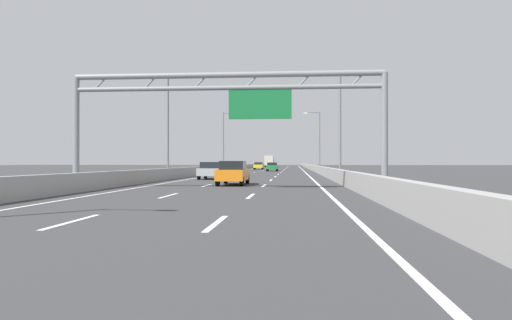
{
  "coord_description": "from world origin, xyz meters",
  "views": [
    {
      "loc": [
        3.67,
        1.26,
        1.49
      ],
      "look_at": [
        -1.25,
        62.0,
        1.73
      ],
      "focal_mm": 33.07,
      "sensor_mm": 36.0,
      "label": 1
    }
  ],
  "objects_px": {
    "streetlamp_right_far": "(318,137)",
    "box_truck": "(269,161)",
    "streetlamp_right_mid": "(337,117)",
    "streetlamp_left_far": "(225,138)",
    "sign_gantry": "(230,99)",
    "silver_car": "(211,170)",
    "streetlamp_left_mid": "(170,119)",
    "yellow_car": "(259,166)",
    "green_car": "(272,167)",
    "orange_car": "(233,173)"
  },
  "relations": [
    {
      "from": "streetlamp_left_mid",
      "to": "streetlamp_right_mid",
      "type": "relative_size",
      "value": 1.0
    },
    {
      "from": "streetlamp_right_mid",
      "to": "box_truck",
      "type": "height_order",
      "value": "streetlamp_right_mid"
    },
    {
      "from": "streetlamp_right_mid",
      "to": "streetlamp_left_far",
      "type": "height_order",
      "value": "same"
    },
    {
      "from": "streetlamp_left_mid",
      "to": "streetlamp_right_far",
      "type": "relative_size",
      "value": 1.0
    },
    {
      "from": "sign_gantry",
      "to": "streetlamp_left_mid",
      "type": "distance_m",
      "value": 18.15
    },
    {
      "from": "streetlamp_right_mid",
      "to": "streetlamp_right_far",
      "type": "height_order",
      "value": "same"
    },
    {
      "from": "streetlamp_left_mid",
      "to": "streetlamp_right_far",
      "type": "bearing_deg",
      "value": 65.96
    },
    {
      "from": "orange_car",
      "to": "yellow_car",
      "type": "xyz_separation_m",
      "value": [
        -3.13,
        63.17,
        -0.05
      ]
    },
    {
      "from": "silver_car",
      "to": "green_car",
      "type": "height_order",
      "value": "silver_car"
    },
    {
      "from": "streetlamp_right_mid",
      "to": "yellow_car",
      "type": "relative_size",
      "value": 2.29
    },
    {
      "from": "streetlamp_right_mid",
      "to": "box_truck",
      "type": "distance_m",
      "value": 93.49
    },
    {
      "from": "yellow_car",
      "to": "silver_car",
      "type": "bearing_deg",
      "value": -90.06
    },
    {
      "from": "streetlamp_left_far",
      "to": "yellow_car",
      "type": "height_order",
      "value": "streetlamp_left_far"
    },
    {
      "from": "sign_gantry",
      "to": "silver_car",
      "type": "relative_size",
      "value": 4.19
    },
    {
      "from": "streetlamp_right_mid",
      "to": "streetlamp_left_far",
      "type": "bearing_deg",
      "value": 114.04
    },
    {
      "from": "silver_car",
      "to": "yellow_car",
      "type": "relative_size",
      "value": 0.99
    },
    {
      "from": "streetlamp_left_far",
      "to": "box_truck",
      "type": "xyz_separation_m",
      "value": [
        4.07,
        59.32,
        -3.64
      ]
    },
    {
      "from": "sign_gantry",
      "to": "streetlamp_right_far",
      "type": "xyz_separation_m",
      "value": [
        7.23,
        49.9,
        0.52
      ]
    },
    {
      "from": "streetlamp_left_mid",
      "to": "green_car",
      "type": "height_order",
      "value": "streetlamp_left_mid"
    },
    {
      "from": "streetlamp_left_mid",
      "to": "box_truck",
      "type": "bearing_deg",
      "value": 87.49
    },
    {
      "from": "sign_gantry",
      "to": "box_truck",
      "type": "distance_m",
      "value": 109.32
    },
    {
      "from": "sign_gantry",
      "to": "green_car",
      "type": "distance_m",
      "value": 51.13
    },
    {
      "from": "streetlamp_right_mid",
      "to": "green_car",
      "type": "height_order",
      "value": "streetlamp_right_mid"
    },
    {
      "from": "streetlamp_left_far",
      "to": "streetlamp_left_mid",
      "type": "bearing_deg",
      "value": -90.0
    },
    {
      "from": "orange_car",
      "to": "green_car",
      "type": "relative_size",
      "value": 0.99
    },
    {
      "from": "sign_gantry",
      "to": "silver_car",
      "type": "height_order",
      "value": "sign_gantry"
    },
    {
      "from": "streetlamp_right_far",
      "to": "box_truck",
      "type": "distance_m",
      "value": 60.41
    },
    {
      "from": "orange_car",
      "to": "streetlamp_right_far",
      "type": "bearing_deg",
      "value": 80.3
    },
    {
      "from": "streetlamp_right_far",
      "to": "yellow_car",
      "type": "xyz_separation_m",
      "value": [
        -10.83,
        18.11,
        -4.67
      ]
    },
    {
      "from": "streetlamp_left_mid",
      "to": "silver_car",
      "type": "height_order",
      "value": "streetlamp_left_mid"
    },
    {
      "from": "green_car",
      "to": "box_truck",
      "type": "height_order",
      "value": "box_truck"
    },
    {
      "from": "streetlamp_left_mid",
      "to": "box_truck",
      "type": "height_order",
      "value": "streetlamp_left_mid"
    },
    {
      "from": "streetlamp_left_far",
      "to": "box_truck",
      "type": "height_order",
      "value": "streetlamp_left_far"
    },
    {
      "from": "streetlamp_left_mid",
      "to": "streetlamp_right_mid",
      "type": "height_order",
      "value": "same"
    },
    {
      "from": "silver_car",
      "to": "streetlamp_right_far",
      "type": "bearing_deg",
      "value": 72.76
    },
    {
      "from": "streetlamp_right_mid",
      "to": "streetlamp_left_far",
      "type": "relative_size",
      "value": 1.0
    },
    {
      "from": "sign_gantry",
      "to": "green_car",
      "type": "relative_size",
      "value": 3.73
    },
    {
      "from": "yellow_car",
      "to": "sign_gantry",
      "type": "bearing_deg",
      "value": -86.97
    },
    {
      "from": "box_truck",
      "to": "streetlamp_left_far",
      "type": "bearing_deg",
      "value": -93.93
    },
    {
      "from": "orange_car",
      "to": "streetlamp_left_far",
      "type": "bearing_deg",
      "value": 99.11
    },
    {
      "from": "streetlamp_right_mid",
      "to": "silver_car",
      "type": "height_order",
      "value": "streetlamp_right_mid"
    },
    {
      "from": "streetlamp_left_mid",
      "to": "green_car",
      "type": "xyz_separation_m",
      "value": [
        7.61,
        34.53,
        -4.67
      ]
    },
    {
      "from": "streetlamp_left_mid",
      "to": "streetlamp_right_mid",
      "type": "bearing_deg",
      "value": 0.0
    },
    {
      "from": "streetlamp_right_mid",
      "to": "green_car",
      "type": "distance_m",
      "value": 35.6
    },
    {
      "from": "sign_gantry",
      "to": "box_truck",
      "type": "bearing_deg",
      "value": 91.9
    },
    {
      "from": "streetlamp_left_mid",
      "to": "green_car",
      "type": "distance_m",
      "value": 35.66
    },
    {
      "from": "yellow_car",
      "to": "streetlamp_right_far",
      "type": "bearing_deg",
      "value": -59.11
    },
    {
      "from": "sign_gantry",
      "to": "box_truck",
      "type": "xyz_separation_m",
      "value": [
        -3.63,
        109.22,
        -3.11
      ]
    },
    {
      "from": "green_car",
      "to": "box_truck",
      "type": "distance_m",
      "value": 58.38
    },
    {
      "from": "silver_car",
      "to": "streetlamp_left_mid",
      "type": "bearing_deg",
      "value": 158.17
    }
  ]
}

